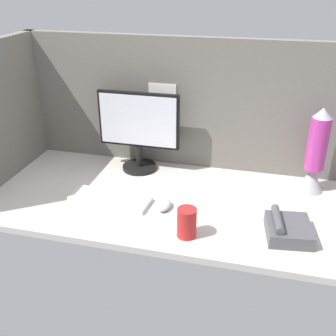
% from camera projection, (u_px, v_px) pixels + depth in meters
% --- Properties ---
extents(ground_plane, '(1.80, 0.80, 0.03)m').
position_uv_depth(ground_plane, '(175.00, 200.00, 1.85)').
color(ground_plane, beige).
extents(cubicle_wall_back, '(1.80, 0.06, 0.67)m').
position_uv_depth(cubicle_wall_back, '(192.00, 104.00, 2.02)').
color(cubicle_wall_back, slate).
rests_on(cubicle_wall_back, ground_plane).
extents(monitor, '(0.42, 0.18, 0.41)m').
position_uv_depth(monitor, '(139.00, 128.00, 2.02)').
color(monitor, black).
rests_on(monitor, ground_plane).
extents(keyboard, '(0.38, 0.16, 0.02)m').
position_uv_depth(keyboard, '(110.00, 199.00, 1.81)').
color(keyboard, silver).
rests_on(keyboard, ground_plane).
extents(mouse, '(0.06, 0.10, 0.03)m').
position_uv_depth(mouse, '(164.00, 205.00, 1.75)').
color(mouse, silver).
rests_on(mouse, ground_plane).
extents(mug_red_plastic, '(0.08, 0.08, 0.12)m').
position_uv_depth(mug_red_plastic, '(187.00, 223.00, 1.56)').
color(mug_red_plastic, red).
rests_on(mug_red_plastic, ground_plane).
extents(lava_lamp, '(0.13, 0.13, 0.41)m').
position_uv_depth(lava_lamp, '(315.00, 157.00, 1.84)').
color(lava_lamp, '#A5A5AD').
rests_on(lava_lamp, ground_plane).
extents(desk_phone, '(0.19, 0.21, 0.09)m').
position_uv_depth(desk_phone, '(287.00, 229.00, 1.57)').
color(desk_phone, '#4C4C51').
rests_on(desk_phone, ground_plane).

